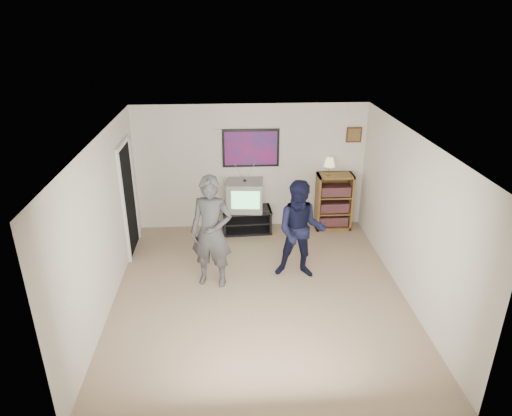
{
  "coord_description": "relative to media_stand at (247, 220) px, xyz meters",
  "views": [
    {
      "loc": [
        -0.43,
        -6.02,
        4.12
      ],
      "look_at": [
        -0.01,
        0.74,
        1.15
      ],
      "focal_mm": 32.0,
      "sensor_mm": 36.0,
      "label": 1
    }
  ],
  "objects": [
    {
      "name": "person_tall",
      "position": [
        -0.63,
        -1.86,
        0.68
      ],
      "size": [
        0.76,
        0.6,
        1.84
      ],
      "primitive_type": "imported",
      "rotation": [
        0.0,
        0.0,
        -0.26
      ],
      "color": "#3B3B3F",
      "rests_on": "room_shell"
    },
    {
      "name": "controller_right",
      "position": [
        0.78,
        -1.46,
        0.79
      ],
      "size": [
        0.05,
        0.13,
        0.04
      ],
      "primitive_type": "cube",
      "rotation": [
        0.0,
        0.0,
        -0.12
      ],
      "color": "white",
      "rests_on": "person_short"
    },
    {
      "name": "media_stand",
      "position": [
        0.0,
        0.0,
        0.0
      ],
      "size": [
        0.99,
        0.58,
        0.48
      ],
      "rotation": [
        0.0,
        0.0,
        0.05
      ],
      "color": "black",
      "rests_on": "room_shell"
    },
    {
      "name": "air_vent",
      "position": [
        -0.45,
        0.25,
        1.71
      ],
      "size": [
        0.28,
        0.02,
        0.14
      ],
      "primitive_type": "cube",
      "color": "white",
      "rests_on": "room_shell"
    },
    {
      "name": "small_picture",
      "position": [
        2.1,
        0.25,
        1.64
      ],
      "size": [
        0.3,
        0.03,
        0.3
      ],
      "primitive_type": "cube",
      "color": "#3D1F13",
      "rests_on": "room_shell"
    },
    {
      "name": "room_shell",
      "position": [
        0.1,
        -1.88,
        1.01
      ],
      "size": [
        4.51,
        5.0,
        2.51
      ],
      "color": "#957C5E",
      "rests_on": "ground"
    },
    {
      "name": "person_short",
      "position": [
        0.8,
        -1.72,
        0.6
      ],
      "size": [
        0.91,
        0.76,
        1.67
      ],
      "primitive_type": "imported",
      "rotation": [
        0.0,
        0.0,
        -0.16
      ],
      "color": "black",
      "rests_on": "room_shell"
    },
    {
      "name": "doorway",
      "position": [
        -2.14,
        -0.63,
        0.76
      ],
      "size": [
        0.03,
        0.85,
        2.0
      ],
      "primitive_type": "cube",
      "color": "black",
      "rests_on": "room_shell"
    },
    {
      "name": "crt_television",
      "position": [
        -0.03,
        0.0,
        0.53
      ],
      "size": [
        0.74,
        0.64,
        0.58
      ],
      "primitive_type": null,
      "rotation": [
        0.0,
        0.0,
        -0.09
      ],
      "color": "gray",
      "rests_on": "media_stand"
    },
    {
      "name": "controller_left",
      "position": [
        -0.61,
        -1.66,
        0.93
      ],
      "size": [
        0.04,
        0.11,
        0.03
      ],
      "primitive_type": "cube",
      "rotation": [
        0.0,
        0.0,
        -0.06
      ],
      "color": "white",
      "rests_on": "person_tall"
    },
    {
      "name": "table_lamp",
      "position": [
        1.61,
        0.03,
        1.08
      ],
      "size": [
        0.22,
        0.22,
        0.35
      ],
      "primitive_type": null,
      "color": "beige",
      "rests_on": "bookshelf"
    },
    {
      "name": "poster",
      "position": [
        0.1,
        0.25,
        1.41
      ],
      "size": [
        1.1,
        0.03,
        0.75
      ],
      "primitive_type": "cube",
      "color": "black",
      "rests_on": "room_shell"
    },
    {
      "name": "bookshelf",
      "position": [
        1.75,
        0.05,
        0.33
      ],
      "size": [
        0.7,
        0.4,
        1.15
      ],
      "primitive_type": null,
      "color": "brown",
      "rests_on": "room_shell"
    }
  ]
}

